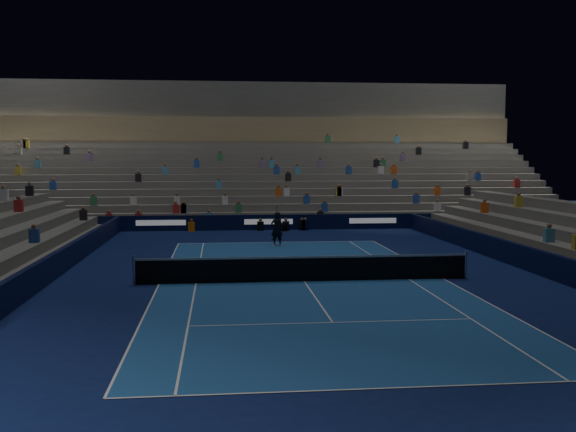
# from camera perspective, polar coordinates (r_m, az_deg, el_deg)

# --- Properties ---
(ground) EXTENTS (90.00, 90.00, 0.00)m
(ground) POSITION_cam_1_polar(r_m,az_deg,el_deg) (25.39, 1.41, -5.68)
(ground) COLOR #0C1749
(ground) RESTS_ON ground
(court_surface) EXTENTS (10.97, 23.77, 0.01)m
(court_surface) POSITION_cam_1_polar(r_m,az_deg,el_deg) (25.39, 1.41, -5.67)
(court_surface) COLOR #1A4C92
(court_surface) RESTS_ON ground
(sponsor_barrier_far) EXTENTS (44.00, 0.25, 1.00)m
(sponsor_barrier_far) POSITION_cam_1_polar(r_m,az_deg,el_deg) (43.57, -1.70, -0.54)
(sponsor_barrier_far) COLOR black
(sponsor_barrier_far) RESTS_ON ground
(sponsor_barrier_east) EXTENTS (0.25, 37.00, 1.00)m
(sponsor_barrier_east) POSITION_cam_1_polar(r_m,az_deg,el_deg) (28.22, 21.39, -3.92)
(sponsor_barrier_east) COLOR black
(sponsor_barrier_east) RESTS_ON ground
(sponsor_barrier_west) EXTENTS (0.25, 37.00, 1.00)m
(sponsor_barrier_west) POSITION_cam_1_polar(r_m,az_deg,el_deg) (25.93, -20.44, -4.65)
(sponsor_barrier_west) COLOR black
(sponsor_barrier_west) RESTS_ON ground
(grandstand_main) EXTENTS (44.00, 15.20, 11.20)m
(grandstand_main) POSITION_cam_1_polar(r_m,az_deg,el_deg) (52.76, -2.47, 3.55)
(grandstand_main) COLOR #63625E
(grandstand_main) RESTS_ON ground
(tennis_net) EXTENTS (12.90, 0.10, 1.10)m
(tennis_net) POSITION_cam_1_polar(r_m,az_deg,el_deg) (25.30, 1.41, -4.56)
(tennis_net) COLOR #B2B2B7
(tennis_net) RESTS_ON ground
(tennis_player) EXTENTS (0.77, 0.61, 1.84)m
(tennis_player) POSITION_cam_1_polar(r_m,az_deg,el_deg) (35.39, -0.97, -1.14)
(tennis_player) COLOR black
(tennis_player) RESTS_ON ground
(broadcast_camera) EXTENTS (0.47, 0.88, 0.53)m
(broadcast_camera) POSITION_cam_1_polar(r_m,az_deg,el_deg) (42.93, -0.35, -0.92)
(broadcast_camera) COLOR black
(broadcast_camera) RESTS_ON ground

